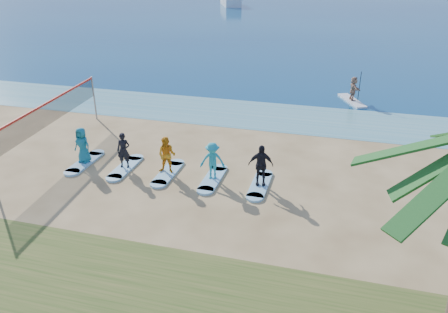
% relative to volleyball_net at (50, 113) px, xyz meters
% --- Properties ---
extents(ground, '(600.00, 600.00, 0.00)m').
position_rel_volleyball_net_xyz_m(ground, '(8.50, -2.88, -1.90)').
color(ground, tan).
rests_on(ground, ground).
extents(shallow_water, '(600.00, 600.00, 0.00)m').
position_rel_volleyball_net_xyz_m(shallow_water, '(8.50, 7.62, -1.90)').
color(shallow_water, teal).
rests_on(shallow_water, ground).
extents(volleyball_net, '(0.88, 9.06, 2.50)m').
position_rel_volleyball_net_xyz_m(volleyball_net, '(0.00, 0.00, 0.00)').
color(volleyball_net, gray).
rests_on(volleyball_net, ground).
extents(paddleboard, '(1.90, 3.02, 0.12)m').
position_rel_volleyball_net_xyz_m(paddleboard, '(13.90, 11.80, -1.84)').
color(paddleboard, silver).
rests_on(paddleboard, ground).
extents(paddleboarder, '(0.88, 1.48, 1.52)m').
position_rel_volleyball_net_xyz_m(paddleboarder, '(13.90, 11.80, -1.03)').
color(paddleboarder, tan).
rests_on(paddleboarder, paddleboard).
extents(boat_offshore_a, '(5.66, 8.24, 2.06)m').
position_rel_volleyball_net_xyz_m(boat_offshore_a, '(-8.45, 66.41, -1.90)').
color(boat_offshore_a, silver).
rests_on(boat_offshore_a, ground).
extents(surfboard_0, '(0.70, 2.20, 0.09)m').
position_rel_volleyball_net_xyz_m(surfboard_0, '(2.18, -0.98, -1.86)').
color(surfboard_0, '#90C8DF').
rests_on(surfboard_0, ground).
extents(student_0, '(0.87, 0.63, 1.64)m').
position_rel_volleyball_net_xyz_m(student_0, '(2.18, -0.98, -1.00)').
color(student_0, '#1A7282').
rests_on(student_0, surfboard_0).
extents(surfboard_1, '(0.70, 2.20, 0.09)m').
position_rel_volleyball_net_xyz_m(surfboard_1, '(4.22, -0.98, -1.86)').
color(surfboard_1, '#90C8DF').
rests_on(surfboard_1, ground).
extents(student_1, '(0.64, 0.49, 1.59)m').
position_rel_volleyball_net_xyz_m(student_1, '(4.22, -0.98, -1.02)').
color(student_1, black).
rests_on(student_1, surfboard_1).
extents(surfboard_2, '(0.70, 2.20, 0.09)m').
position_rel_volleyball_net_xyz_m(surfboard_2, '(6.25, -0.98, -1.86)').
color(surfboard_2, '#90C8DF').
rests_on(surfboard_2, ground).
extents(student_2, '(0.83, 0.67, 1.62)m').
position_rel_volleyball_net_xyz_m(student_2, '(6.25, -0.98, -1.00)').
color(student_2, orange).
rests_on(student_2, surfboard_2).
extents(surfboard_3, '(0.70, 2.20, 0.09)m').
position_rel_volleyball_net_xyz_m(surfboard_3, '(8.29, -0.98, -1.86)').
color(surfboard_3, '#90C8DF').
rests_on(surfboard_3, ground).
extents(student_3, '(1.14, 0.80, 1.61)m').
position_rel_volleyball_net_xyz_m(student_3, '(8.29, -0.98, -1.01)').
color(student_3, teal).
rests_on(student_3, surfboard_3).
extents(surfboard_4, '(0.70, 2.20, 0.09)m').
position_rel_volleyball_net_xyz_m(surfboard_4, '(10.32, -0.98, -1.86)').
color(surfboard_4, '#90C8DF').
rests_on(surfboard_4, ground).
extents(student_4, '(1.08, 0.62, 1.74)m').
position_rel_volleyball_net_xyz_m(student_4, '(10.32, -0.98, -0.95)').
color(student_4, black).
rests_on(student_4, surfboard_4).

